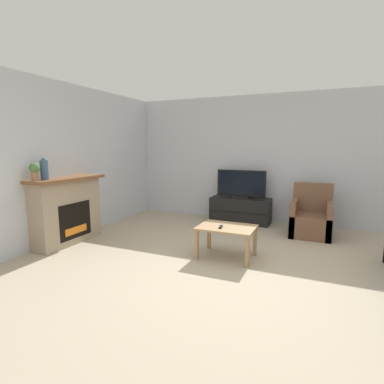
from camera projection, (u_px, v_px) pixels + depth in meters
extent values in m
plane|color=tan|center=(230.00, 272.00, 3.91)|extent=(24.00, 24.00, 0.00)
cube|color=silver|center=(270.00, 159.00, 6.34)|extent=(12.00, 0.06, 2.70)
cube|color=silver|center=(52.00, 163.00, 4.92)|extent=(0.06, 12.00, 2.70)
cube|color=tan|center=(67.00, 212.00, 5.02)|extent=(0.35, 1.22, 1.07)
cube|color=black|center=(76.00, 220.00, 4.97)|extent=(0.01, 0.67, 0.59)
cube|color=orange|center=(76.00, 230.00, 4.99)|extent=(0.01, 0.47, 0.12)
cube|color=brown|center=(66.00, 179.00, 4.92)|extent=(0.47, 1.34, 0.05)
cylinder|color=#385670|center=(44.00, 170.00, 4.53)|extent=(0.12, 0.12, 0.30)
sphere|color=#385670|center=(44.00, 160.00, 4.51)|extent=(0.06, 0.06, 0.06)
cylinder|color=#936B4C|center=(35.00, 176.00, 4.39)|extent=(0.11, 0.11, 0.13)
sphere|color=#477038|center=(34.00, 168.00, 4.37)|extent=(0.15, 0.15, 0.15)
cube|color=black|center=(240.00, 210.00, 6.42)|extent=(1.26, 0.50, 0.53)
cube|color=black|center=(237.00, 212.00, 6.20)|extent=(1.23, 0.01, 0.01)
cube|color=black|center=(241.00, 197.00, 6.38)|extent=(0.36, 0.18, 0.04)
cube|color=black|center=(241.00, 183.00, 6.34)|extent=(1.04, 0.03, 0.55)
cube|color=black|center=(241.00, 183.00, 6.32)|extent=(0.96, 0.01, 0.50)
cube|color=brown|center=(311.00, 225.00, 5.48)|extent=(0.70, 0.76, 0.40)
cube|color=brown|center=(313.00, 197.00, 5.69)|extent=(0.70, 0.14, 0.54)
cube|color=brown|center=(294.00, 217.00, 5.58)|extent=(0.10, 0.76, 0.64)
cube|color=brown|center=(329.00, 220.00, 5.34)|extent=(0.10, 0.76, 0.64)
cube|color=#A37F56|center=(227.00, 227.00, 4.37)|extent=(0.82, 0.59, 0.03)
cube|color=#A37F56|center=(197.00, 245.00, 4.32)|extent=(0.05, 0.05, 0.44)
cube|color=#A37F56|center=(247.00, 252.00, 4.03)|extent=(0.05, 0.05, 0.44)
cube|color=#A37F56|center=(209.00, 235.00, 4.78)|extent=(0.05, 0.05, 0.44)
cube|color=#A37F56|center=(255.00, 241.00, 4.49)|extent=(0.05, 0.05, 0.44)
cube|color=black|center=(221.00, 227.00, 4.32)|extent=(0.06, 0.15, 0.02)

